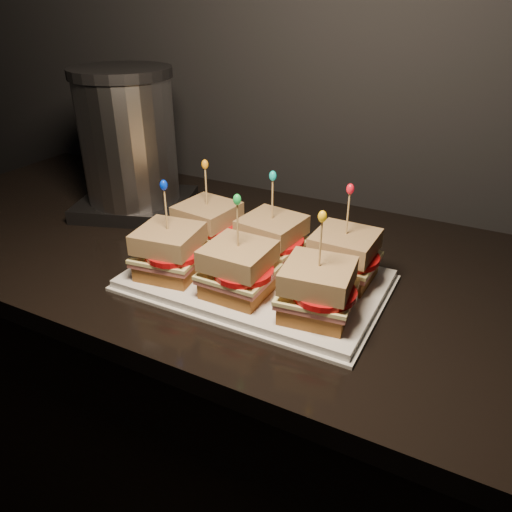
% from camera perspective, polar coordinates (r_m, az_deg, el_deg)
% --- Properties ---
extents(cabinet, '(2.23, 0.62, 0.86)m').
position_cam_1_polar(cabinet, '(1.17, 14.77, -23.98)').
color(cabinet, black).
rests_on(cabinet, ground).
extents(granite_slab, '(2.27, 0.66, 0.04)m').
position_cam_1_polar(granite_slab, '(0.87, 18.32, -5.33)').
color(granite_slab, black).
rests_on(granite_slab, cabinet).
extents(platter, '(0.41, 0.25, 0.02)m').
position_cam_1_polar(platter, '(0.84, 0.00, -2.77)').
color(platter, white).
rests_on(platter, granite_slab).
extents(platter_rim, '(0.42, 0.27, 0.01)m').
position_cam_1_polar(platter_rim, '(0.84, 0.00, -3.12)').
color(platter_rim, white).
rests_on(platter_rim, granite_slab).
extents(sandwich_0_bread_bot, '(0.10, 0.10, 0.03)m').
position_cam_1_polar(sandwich_0_bread_bot, '(0.93, -5.43, 1.95)').
color(sandwich_0_bread_bot, brown).
rests_on(sandwich_0_bread_bot, platter).
extents(sandwich_0_ham, '(0.11, 0.11, 0.01)m').
position_cam_1_polar(sandwich_0_ham, '(0.92, -5.48, 2.90)').
color(sandwich_0_ham, '#B15E56').
rests_on(sandwich_0_ham, sandwich_0_bread_bot).
extents(sandwich_0_cheese, '(0.12, 0.11, 0.01)m').
position_cam_1_polar(sandwich_0_cheese, '(0.92, -5.50, 3.29)').
color(sandwich_0_cheese, '#F0E896').
rests_on(sandwich_0_cheese, sandwich_0_ham).
extents(sandwich_0_tomato, '(0.09, 0.09, 0.01)m').
position_cam_1_polar(sandwich_0_tomato, '(0.91, -5.09, 3.43)').
color(sandwich_0_tomato, '#B70D10').
rests_on(sandwich_0_tomato, sandwich_0_cheese).
extents(sandwich_0_bread_top, '(0.11, 0.11, 0.03)m').
position_cam_1_polar(sandwich_0_bread_top, '(0.91, -5.58, 4.91)').
color(sandwich_0_bread_top, brown).
rests_on(sandwich_0_bread_top, sandwich_0_tomato).
extents(sandwich_0_pick, '(0.00, 0.00, 0.09)m').
position_cam_1_polar(sandwich_0_pick, '(0.89, -5.72, 7.63)').
color(sandwich_0_pick, tan).
rests_on(sandwich_0_pick, sandwich_0_bread_top).
extents(sandwich_0_frill, '(0.01, 0.01, 0.02)m').
position_cam_1_polar(sandwich_0_frill, '(0.88, -5.86, 10.39)').
color(sandwich_0_frill, orange).
rests_on(sandwich_0_frill, sandwich_0_pick).
extents(sandwich_1_bread_bot, '(0.10, 0.10, 0.03)m').
position_cam_1_polar(sandwich_1_bread_bot, '(0.87, 1.78, 0.21)').
color(sandwich_1_bread_bot, brown).
rests_on(sandwich_1_bread_bot, platter).
extents(sandwich_1_ham, '(0.11, 0.11, 0.01)m').
position_cam_1_polar(sandwich_1_ham, '(0.87, 1.80, 1.21)').
color(sandwich_1_ham, '#B15E56').
rests_on(sandwich_1_ham, sandwich_1_bread_bot).
extents(sandwich_1_cheese, '(0.12, 0.11, 0.01)m').
position_cam_1_polar(sandwich_1_cheese, '(0.86, 1.80, 1.62)').
color(sandwich_1_cheese, '#F0E896').
rests_on(sandwich_1_cheese, sandwich_1_ham).
extents(sandwich_1_tomato, '(0.09, 0.09, 0.01)m').
position_cam_1_polar(sandwich_1_tomato, '(0.85, 2.36, 1.75)').
color(sandwich_1_tomato, '#B70D10').
rests_on(sandwich_1_tomato, sandwich_1_cheese).
extents(sandwich_1_bread_top, '(0.11, 0.11, 0.03)m').
position_cam_1_polar(sandwich_1_bread_top, '(0.85, 1.83, 3.33)').
color(sandwich_1_bread_top, brown).
rests_on(sandwich_1_bread_top, sandwich_1_tomato).
extents(sandwich_1_pick, '(0.00, 0.00, 0.09)m').
position_cam_1_polar(sandwich_1_pick, '(0.83, 1.88, 6.22)').
color(sandwich_1_pick, tan).
rests_on(sandwich_1_pick, sandwich_1_bread_top).
extents(sandwich_1_frill, '(0.01, 0.01, 0.02)m').
position_cam_1_polar(sandwich_1_frill, '(0.82, 1.93, 9.15)').
color(sandwich_1_frill, '#0DB7B1').
rests_on(sandwich_1_frill, sandwich_1_pick).
extents(sandwich_2_bread_bot, '(0.10, 0.10, 0.03)m').
position_cam_1_polar(sandwich_2_bread_bot, '(0.83, 9.86, -1.73)').
color(sandwich_2_bread_bot, brown).
rests_on(sandwich_2_bread_bot, platter).
extents(sandwich_2_ham, '(0.10, 0.10, 0.01)m').
position_cam_1_polar(sandwich_2_ham, '(0.82, 9.95, -0.71)').
color(sandwich_2_ham, '#B15E56').
rests_on(sandwich_2_ham, sandwich_2_bread_bot).
extents(sandwich_2_cheese, '(0.11, 0.10, 0.01)m').
position_cam_1_polar(sandwich_2_cheese, '(0.82, 9.99, -0.28)').
color(sandwich_2_cheese, '#F0E896').
rests_on(sandwich_2_cheese, sandwich_2_ham).
extents(sandwich_2_tomato, '(0.09, 0.09, 0.01)m').
position_cam_1_polar(sandwich_2_tomato, '(0.81, 10.70, -0.18)').
color(sandwich_2_tomato, '#B70D10').
rests_on(sandwich_2_tomato, sandwich_2_cheese).
extents(sandwich_2_bread_top, '(0.10, 0.10, 0.03)m').
position_cam_1_polar(sandwich_2_bread_top, '(0.81, 10.15, 1.48)').
color(sandwich_2_bread_top, brown).
rests_on(sandwich_2_bread_top, sandwich_2_tomato).
extents(sandwich_2_pick, '(0.00, 0.00, 0.09)m').
position_cam_1_polar(sandwich_2_pick, '(0.79, 10.43, 4.48)').
color(sandwich_2_pick, tan).
rests_on(sandwich_2_pick, sandwich_2_bread_top).
extents(sandwich_2_frill, '(0.01, 0.01, 0.02)m').
position_cam_1_polar(sandwich_2_frill, '(0.77, 10.72, 7.54)').
color(sandwich_2_frill, red).
rests_on(sandwich_2_frill, sandwich_2_pick).
extents(sandwich_3_bread_bot, '(0.11, 0.11, 0.03)m').
position_cam_1_polar(sandwich_3_bread_bot, '(0.85, -9.68, -1.16)').
color(sandwich_3_bread_bot, brown).
rests_on(sandwich_3_bread_bot, platter).
extents(sandwich_3_ham, '(0.12, 0.11, 0.01)m').
position_cam_1_polar(sandwich_3_ham, '(0.84, -9.77, -0.15)').
color(sandwich_3_ham, '#B15E56').
rests_on(sandwich_3_ham, sandwich_3_bread_bot).
extents(sandwich_3_cheese, '(0.12, 0.11, 0.01)m').
position_cam_1_polar(sandwich_3_cheese, '(0.84, -9.81, 0.28)').
color(sandwich_3_cheese, '#F0E896').
rests_on(sandwich_3_cheese, sandwich_3_ham).
extents(sandwich_3_tomato, '(0.09, 0.09, 0.01)m').
position_cam_1_polar(sandwich_3_tomato, '(0.82, -9.43, 0.38)').
color(sandwich_3_tomato, '#B70D10').
rests_on(sandwich_3_tomato, sandwich_3_cheese).
extents(sandwich_3_bread_top, '(0.11, 0.11, 0.03)m').
position_cam_1_polar(sandwich_3_bread_top, '(0.82, -9.97, 2.01)').
color(sandwich_3_bread_top, brown).
rests_on(sandwich_3_bread_top, sandwich_3_tomato).
extents(sandwich_3_pick, '(0.00, 0.00, 0.09)m').
position_cam_1_polar(sandwich_3_pick, '(0.80, -10.24, 4.97)').
color(sandwich_3_pick, tan).
rests_on(sandwich_3_pick, sandwich_3_bread_top).
extents(sandwich_3_frill, '(0.01, 0.01, 0.02)m').
position_cam_1_polar(sandwich_3_frill, '(0.79, -10.52, 7.98)').
color(sandwich_3_frill, '#0328D5').
rests_on(sandwich_3_frill, sandwich_3_pick).
extents(sandwich_4_bread_bot, '(0.09, 0.09, 0.03)m').
position_cam_1_polar(sandwich_4_bread_bot, '(0.78, -1.99, -3.33)').
color(sandwich_4_bread_bot, brown).
rests_on(sandwich_4_bread_bot, platter).
extents(sandwich_4_ham, '(0.10, 0.10, 0.01)m').
position_cam_1_polar(sandwich_4_ham, '(0.78, -2.01, -2.26)').
color(sandwich_4_ham, '#B15E56').
rests_on(sandwich_4_ham, sandwich_4_bread_bot).
extents(sandwich_4_cheese, '(0.11, 0.10, 0.01)m').
position_cam_1_polar(sandwich_4_cheese, '(0.77, -2.02, -1.81)').
color(sandwich_4_cheese, '#F0E896').
rests_on(sandwich_4_cheese, sandwich_4_ham).
extents(sandwich_4_tomato, '(0.09, 0.09, 0.01)m').
position_cam_1_polar(sandwich_4_tomato, '(0.76, -1.46, -1.73)').
color(sandwich_4_tomato, '#B70D10').
rests_on(sandwich_4_tomato, sandwich_4_cheese).
extents(sandwich_4_bread_top, '(0.10, 0.10, 0.03)m').
position_cam_1_polar(sandwich_4_bread_top, '(0.76, -2.05, 0.04)').
color(sandwich_4_bread_top, brown).
rests_on(sandwich_4_bread_top, sandwich_4_tomato).
extents(sandwich_4_pick, '(0.00, 0.00, 0.09)m').
position_cam_1_polar(sandwich_4_pick, '(0.74, -2.11, 3.21)').
color(sandwich_4_pick, tan).
rests_on(sandwich_4_pick, sandwich_4_bread_top).
extents(sandwich_4_frill, '(0.01, 0.01, 0.02)m').
position_cam_1_polar(sandwich_4_frill, '(0.72, -2.18, 6.46)').
color(sandwich_4_frill, green).
rests_on(sandwich_4_frill, sandwich_4_pick).
extents(sandwich_5_bread_bot, '(0.10, 0.10, 0.03)m').
position_cam_1_polar(sandwich_5_bread_bot, '(0.74, 6.90, -5.76)').
color(sandwich_5_bread_bot, brown).
rests_on(sandwich_5_bread_bot, platter).
extents(sandwich_5_ham, '(0.11, 0.11, 0.01)m').
position_cam_1_polar(sandwich_5_ham, '(0.73, 6.97, -4.65)').
color(sandwich_5_ham, '#B15E56').
rests_on(sandwich_5_ham, sandwich_5_bread_bot).
extents(sandwich_5_cheese, '(0.12, 0.11, 0.01)m').
position_cam_1_polar(sandwich_5_cheese, '(0.72, 7.01, -4.18)').
color(sandwich_5_cheese, '#F0E896').
rests_on(sandwich_5_cheese, sandwich_5_ham).
extents(sandwich_5_tomato, '(0.09, 0.09, 0.01)m').
position_cam_1_polar(sandwich_5_tomato, '(0.71, 7.76, -4.13)').
color(sandwich_5_tomato, '#B70D10').
rests_on(sandwich_5_tomato, sandwich_5_cheese).
extents(sandwich_5_bread_top, '(0.11, 0.11, 0.03)m').
position_cam_1_polar(sandwich_5_bread_top, '(0.71, 7.14, -2.26)').
color(sandwich_5_bread_top, brown).
rests_on(sandwich_5_bread_top, sandwich_5_tomato).
extents(sandwich_5_pick, '(0.00, 0.00, 0.09)m').
position_cam_1_polar(sandwich_5_pick, '(0.69, 7.36, 1.07)').
color(sandwich_5_pick, tan).
rests_on(sandwich_5_pick, sandwich_5_bread_top).
extents(sandwich_5_frill, '(0.01, 0.01, 0.02)m').
position_cam_1_polar(sandwich_5_frill, '(0.67, 7.60, 4.50)').
color(sandwich_5_frill, yellow).
rests_on(sandwich_5_frill, sandwich_5_pick).
extents(appliance_base, '(0.29, 0.26, 0.03)m').
position_cam_1_polar(appliance_base, '(1.16, -13.53, 5.79)').
color(appliance_base, '#262628').
rests_on(appliance_base, granite_slab).
extents(appliance_body, '(0.20, 0.20, 0.26)m').
position_cam_1_polar(appliance_body, '(1.11, -14.36, 12.60)').
color(appliance_body, silver).
rests_on(appliance_body, appliance_base).
extents(appliance_lid, '(0.21, 0.21, 0.02)m').
position_cam_1_polar(appliance_lid, '(1.09, -15.26, 19.60)').
color(appliance_lid, '#262628').
rests_on(appliance_lid, appliance_body).
extents(appliance, '(0.24, 0.20, 0.31)m').
position_cam_1_polar(appliance, '(1.12, -14.33, 12.36)').
color(appliance, silver).
rests_on(appliance, granite_slab).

